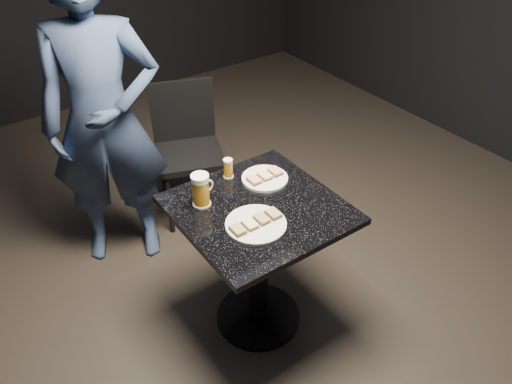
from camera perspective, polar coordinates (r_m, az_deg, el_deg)
floor at (r=2.74m, az=0.25°, el=-14.13°), size 6.00×6.00×0.00m
plate_large at (r=2.11m, az=-0.01°, el=-3.73°), size 0.26×0.26×0.01m
plate_small at (r=2.38m, az=1.01°, el=1.55°), size 0.22×0.22×0.01m
patron at (r=2.74m, az=-17.01°, el=7.67°), size 0.75×0.65×1.74m
table at (r=2.37m, az=0.28°, el=-6.31°), size 0.70×0.70×0.75m
beer_mug at (r=2.20m, az=-6.29°, el=0.23°), size 0.12×0.08×0.16m
beer_tumbler at (r=2.38m, az=-3.20°, el=2.72°), size 0.05×0.05×0.10m
chair at (r=3.20m, az=-7.85°, el=5.59°), size 0.51×0.51×0.87m
canapes_on_plate_large at (r=2.10m, az=-0.01°, el=-3.39°), size 0.23×0.07×0.02m
canapes_on_plate_small at (r=2.37m, az=1.02°, el=1.87°), size 0.17×0.07×0.02m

